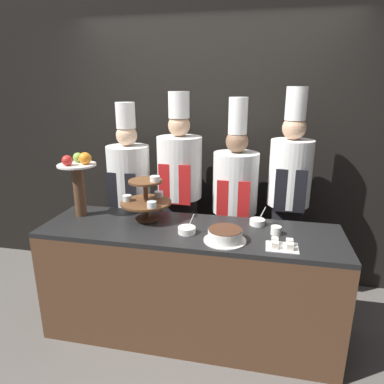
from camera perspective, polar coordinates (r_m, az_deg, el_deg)
name	(u,v)px	position (r m, az deg, el deg)	size (l,w,h in m)	color
ground_plane	(180,360)	(2.73, -2.02, -26.16)	(14.00, 14.00, 0.00)	#5B5651
wall_back	(212,138)	(3.32, 3.28, 8.91)	(10.00, 0.06, 2.80)	black
buffet_counter	(189,282)	(2.70, -0.45, -14.79)	(2.18, 0.63, 0.88)	brown
tiered_stand	(146,198)	(2.64, -7.63, -1.04)	(0.39, 0.39, 0.35)	brown
fruit_pedestal	(78,177)	(2.80, -18.39, 2.43)	(0.29, 0.29, 0.51)	brown
cake_round	(225,235)	(2.30, 5.53, -7.19)	(0.28, 0.28, 0.09)	white
cup_white	(276,230)	(2.47, 13.83, -6.24)	(0.07, 0.07, 0.06)	white
cake_square_tray	(282,245)	(2.29, 14.80, -8.53)	(0.20, 0.16, 0.05)	white
serving_bowl_near	(186,230)	(2.42, -0.98, -6.34)	(0.12, 0.12, 0.15)	white
serving_bowl_far	(257,222)	(2.61, 10.84, -4.92)	(0.12, 0.11, 0.15)	white
chef_left	(130,191)	(3.24, -10.35, 0.20)	(0.39, 0.39, 1.75)	#28282D
chef_center_left	(180,187)	(3.08, -2.06, 0.82)	(0.39, 0.39, 1.84)	#28282D
chef_center_right	(235,198)	(3.02, 7.15, -1.07)	(0.39, 0.39, 1.79)	#28282D
chef_right	(289,192)	(3.00, 15.80, 0.06)	(0.35, 0.35, 1.88)	#28282D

